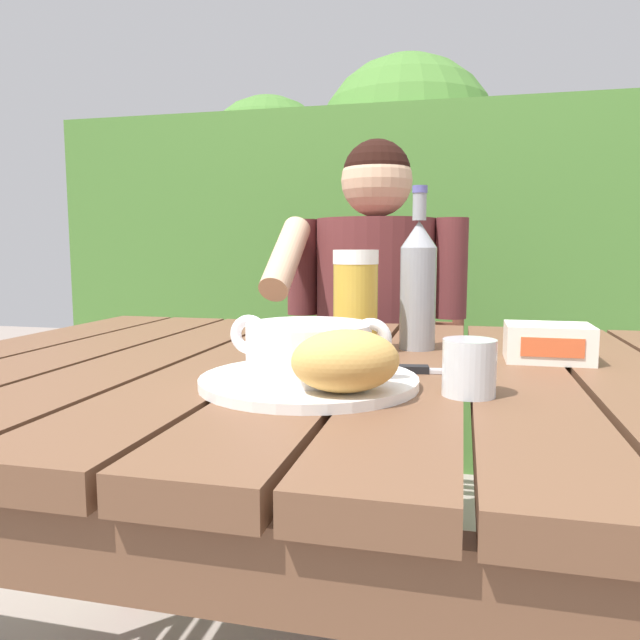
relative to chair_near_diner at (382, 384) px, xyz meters
The scene contains 12 objects.
dining_table 0.93m from the chair_near_diner, 88.19° to the right, with size 1.25×0.96×0.73m.
hedge_backdrop 1.02m from the chair_near_diner, 92.63° to the left, with size 3.06×0.87×1.76m.
chair_near_diner is the anchor object (origin of this frame).
person_eating 0.29m from the chair_near_diner, 90.86° to the right, with size 0.48×0.47×1.19m.
serving_plate 1.10m from the chair_near_diner, 87.44° to the right, with size 0.27×0.27×0.01m.
soup_bowl 1.11m from the chair_near_diner, 87.44° to the right, with size 0.20×0.15×0.07m.
bread_roll 1.18m from the chair_near_diner, 84.63° to the right, with size 0.15×0.13×0.07m.
beer_glass 0.89m from the chair_near_diner, 85.67° to the right, with size 0.07×0.07×0.17m.
beer_bottle 0.86m from the chair_near_diner, 78.40° to the right, with size 0.06×0.06×0.27m.
water_glass_small 1.14m from the chair_near_diner, 77.45° to the right, with size 0.06×0.06×0.07m.
butter_tub 0.94m from the chair_near_diner, 66.68° to the right, with size 0.12×0.10×0.06m.
table_knife 1.01m from the chair_near_diner, 79.08° to the right, with size 0.14×0.04×0.01m.
Camera 1 is at (0.20, -0.86, 0.90)m, focal length 33.73 mm.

